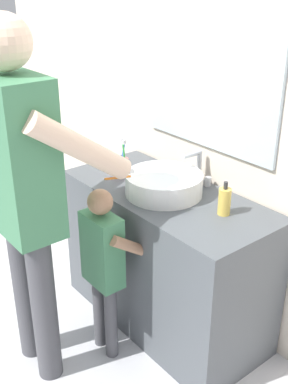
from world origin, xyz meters
TOP-DOWN VIEW (x-y plane):
  - ground_plane at (0.00, 0.00)m, footprint 14.00×14.00m
  - back_wall at (0.00, 0.62)m, footprint 4.40×0.10m
  - vanity_cabinet at (0.00, 0.30)m, footprint 1.20×0.54m
  - sink_basin at (0.00, 0.28)m, footprint 0.40×0.40m
  - faucet at (0.00, 0.52)m, footprint 0.18×0.14m
  - toothbrush_cup at (-0.34, 0.27)m, footprint 0.07×0.07m
  - soap_bottle at (0.35, 0.35)m, footprint 0.06×0.06m
  - child_toddler at (0.00, -0.10)m, footprint 0.29×0.29m
  - adult_parent at (-0.14, -0.41)m, footprint 0.53×0.56m

SIDE VIEW (x-z plane):
  - ground_plane at x=0.00m, z-range 0.00..0.00m
  - vanity_cabinet at x=0.00m, z-range 0.00..0.81m
  - child_toddler at x=0.00m, z-range 0.09..1.03m
  - toothbrush_cup at x=-0.34m, z-range 0.76..0.96m
  - sink_basin at x=0.00m, z-range 0.81..0.92m
  - soap_bottle at x=0.35m, z-range 0.79..0.96m
  - faucet at x=0.00m, z-range 0.80..0.98m
  - adult_parent at x=-0.14m, z-range 0.17..1.89m
  - back_wall at x=0.00m, z-range 0.00..2.70m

